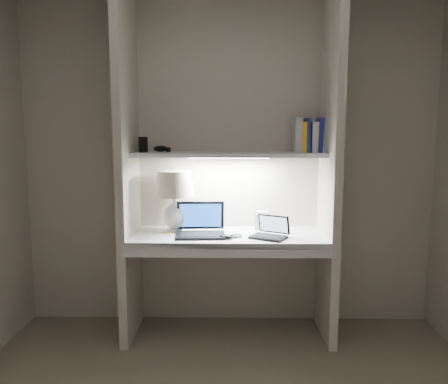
{
  "coord_description": "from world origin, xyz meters",
  "views": [
    {
      "loc": [
        0.02,
        -1.91,
        1.51
      ],
      "look_at": [
        -0.03,
        1.05,
        1.11
      ],
      "focal_mm": 35.0,
      "sensor_mm": 36.0,
      "label": 1
    }
  ],
  "objects_px": {
    "table_lamp": "(174,191)",
    "laptop_main": "(201,228)",
    "laptop_netbook": "(270,232)",
    "book_row": "(309,136)",
    "speaker": "(262,221)"
  },
  "relations": [
    {
      "from": "laptop_main",
      "to": "book_row",
      "type": "relative_size",
      "value": 1.45
    },
    {
      "from": "table_lamp",
      "to": "laptop_main",
      "type": "xyz_separation_m",
      "value": [
        0.2,
        -0.11,
        -0.26
      ]
    },
    {
      "from": "table_lamp",
      "to": "book_row",
      "type": "height_order",
      "value": "book_row"
    },
    {
      "from": "table_lamp",
      "to": "laptop_main",
      "type": "relative_size",
      "value": 1.25
    },
    {
      "from": "speaker",
      "to": "book_row",
      "type": "height_order",
      "value": "book_row"
    },
    {
      "from": "table_lamp",
      "to": "laptop_netbook",
      "type": "bearing_deg",
      "value": -14.9
    },
    {
      "from": "laptop_netbook",
      "to": "speaker",
      "type": "relative_size",
      "value": 2.13
    },
    {
      "from": "table_lamp",
      "to": "book_row",
      "type": "relative_size",
      "value": 1.81
    },
    {
      "from": "table_lamp",
      "to": "speaker",
      "type": "relative_size",
      "value": 3.19
    },
    {
      "from": "book_row",
      "to": "table_lamp",
      "type": "bearing_deg",
      "value": -176.48
    },
    {
      "from": "table_lamp",
      "to": "book_row",
      "type": "xyz_separation_m",
      "value": [
        1.01,
        0.06,
        0.41
      ]
    },
    {
      "from": "laptop_netbook",
      "to": "book_row",
      "type": "distance_m",
      "value": 0.78
    },
    {
      "from": "laptop_main",
      "to": "laptop_netbook",
      "type": "bearing_deg",
      "value": -11.96
    },
    {
      "from": "book_row",
      "to": "laptop_netbook",
      "type": "bearing_deg",
      "value": -140.67
    },
    {
      "from": "laptop_main",
      "to": "laptop_netbook",
      "type": "height_order",
      "value": "laptop_main"
    }
  ]
}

